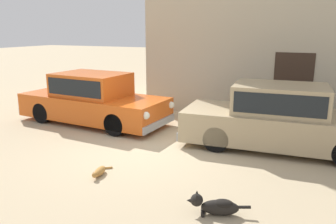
{
  "coord_description": "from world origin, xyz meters",
  "views": [
    {
      "loc": [
        3.74,
        -6.67,
        2.76
      ],
      "look_at": [
        0.65,
        0.2,
        0.9
      ],
      "focal_mm": 35.98,
      "sensor_mm": 36.0,
      "label": 1
    }
  ],
  "objects": [
    {
      "name": "ground_plane",
      "position": [
        0.0,
        0.0,
        0.0
      ],
      "size": [
        80.0,
        80.0,
        0.0
      ],
      "primitive_type": "plane",
      "color": "tan"
    },
    {
      "name": "parked_sedan_nearest",
      "position": [
        -2.37,
        1.41,
        0.74
      ],
      "size": [
        4.75,
        2.02,
        1.5
      ],
      "rotation": [
        0.0,
        0.0,
        -0.07
      ],
      "color": "#D15619",
      "rests_on": "ground_plane"
    },
    {
      "name": "stray_cat",
      "position": [
        0.04,
        -1.7,
        0.08
      ],
      "size": [
        0.25,
        0.66,
        0.16
      ],
      "rotation": [
        0.0,
        0.0,
        4.91
      ],
      "color": "#B77F3D",
      "rests_on": "ground_plane"
    },
    {
      "name": "stray_dog_spotted",
      "position": [
        2.5,
        -2.15,
        0.15
      ],
      "size": [
        0.95,
        0.4,
        0.36
      ],
      "rotation": [
        0.0,
        0.0,
        3.46
      ],
      "color": "black",
      "rests_on": "ground_plane"
    },
    {
      "name": "parked_sedan_second",
      "position": [
        3.01,
        1.35,
        0.75
      ],
      "size": [
        4.74,
        2.01,
        1.52
      ],
      "rotation": [
        0.0,
        0.0,
        0.07
      ],
      "color": "tan",
      "rests_on": "ground_plane"
    }
  ]
}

